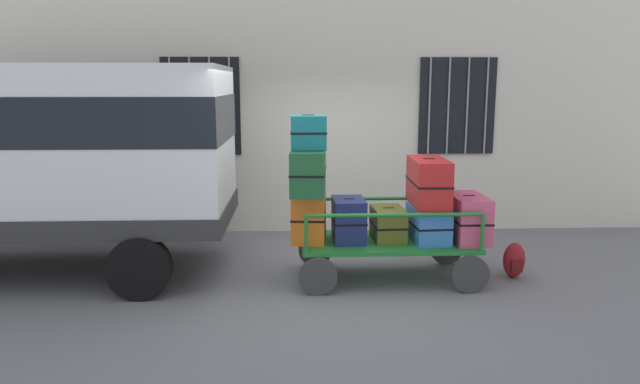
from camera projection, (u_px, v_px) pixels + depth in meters
name	position (u px, v px, depth m)	size (l,w,h in m)	color
ground_plane	(324.00, 275.00, 7.23)	(40.00, 40.00, 0.00)	slate
building_wall	(317.00, 74.00, 9.10)	(12.00, 0.38, 5.00)	silver
van	(24.00, 148.00, 7.02)	(4.94, 2.03, 2.56)	silver
luggage_cart	(388.00, 248.00, 7.04)	(2.16, 1.13, 0.48)	#1E722D
cart_railing	(388.00, 211.00, 6.96)	(2.04, 0.99, 0.44)	#1E722D
suitcase_left_bottom	(309.00, 218.00, 6.89)	(0.44, 0.48, 0.60)	orange
suitcase_left_middle	(309.00, 171.00, 6.80)	(0.46, 0.92, 0.52)	#194C28
suitcase_left_top	(308.00, 132.00, 6.75)	(0.42, 0.49, 0.39)	#0F5960
suitcase_midleft_bottom	(349.00, 220.00, 6.95)	(0.40, 0.57, 0.52)	navy
suitcase_center_bottom	(388.00, 224.00, 7.00)	(0.40, 0.58, 0.40)	#4C5119
suitcase_midright_bottom	(428.00, 223.00, 6.97)	(0.45, 0.70, 0.43)	#3372C6
suitcase_midright_middle	(428.00, 182.00, 6.94)	(0.43, 0.90, 0.56)	#B21E1E
suitcase_right_bottom	(468.00, 218.00, 6.99)	(0.40, 0.78, 0.55)	#CC4C72
backpack	(514.00, 260.00, 7.11)	(0.27, 0.22, 0.44)	maroon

